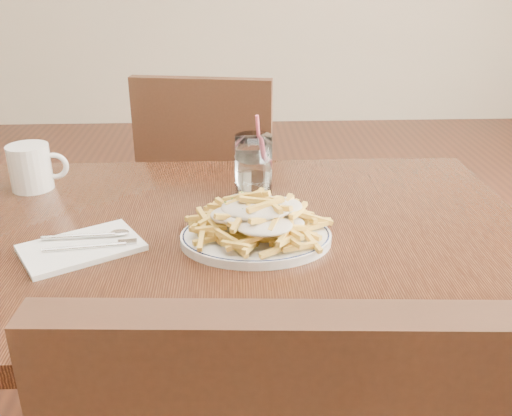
{
  "coord_description": "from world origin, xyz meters",
  "views": [
    {
      "loc": [
        0.0,
        -1.01,
        1.25
      ],
      "look_at": [
        0.05,
        -0.06,
        0.82
      ],
      "focal_mm": 40.0,
      "sensor_mm": 36.0,
      "label": 1
    }
  ],
  "objects_px": {
    "fries_plate": "(256,237)",
    "water_glass": "(254,168)",
    "table": "(232,262)",
    "coffee_mug": "(32,167)",
    "loaded_fries": "(256,214)",
    "chair_far": "(211,190)"
  },
  "relations": [
    {
      "from": "chair_far",
      "to": "coffee_mug",
      "type": "xyz_separation_m",
      "value": [
        -0.39,
        -0.53,
        0.28
      ]
    },
    {
      "from": "loaded_fries",
      "to": "water_glass",
      "type": "distance_m",
      "value": 0.24
    },
    {
      "from": "fries_plate",
      "to": "water_glass",
      "type": "height_order",
      "value": "water_glass"
    },
    {
      "from": "table",
      "to": "loaded_fries",
      "type": "xyz_separation_m",
      "value": [
        0.05,
        -0.06,
        0.14
      ]
    },
    {
      "from": "loaded_fries",
      "to": "water_glass",
      "type": "xyz_separation_m",
      "value": [
        0.01,
        0.24,
        0.0
      ]
    },
    {
      "from": "table",
      "to": "coffee_mug",
      "type": "bearing_deg",
      "value": 153.29
    },
    {
      "from": "loaded_fries",
      "to": "water_glass",
      "type": "height_order",
      "value": "water_glass"
    },
    {
      "from": "chair_far",
      "to": "fries_plate",
      "type": "bearing_deg",
      "value": -82.14
    },
    {
      "from": "loaded_fries",
      "to": "coffee_mug",
      "type": "distance_m",
      "value": 0.58
    },
    {
      "from": "chair_far",
      "to": "coffee_mug",
      "type": "distance_m",
      "value": 0.72
    },
    {
      "from": "fries_plate",
      "to": "table",
      "type": "bearing_deg",
      "value": 125.95
    },
    {
      "from": "table",
      "to": "chair_far",
      "type": "xyz_separation_m",
      "value": [
        -0.07,
        0.76,
        -0.15
      ]
    },
    {
      "from": "table",
      "to": "loaded_fries",
      "type": "relative_size",
      "value": 4.14
    },
    {
      "from": "table",
      "to": "water_glass",
      "type": "bearing_deg",
      "value": 74.08
    },
    {
      "from": "fries_plate",
      "to": "loaded_fries",
      "type": "xyz_separation_m",
      "value": [
        0.0,
        0.0,
        0.05
      ]
    },
    {
      "from": "table",
      "to": "water_glass",
      "type": "height_order",
      "value": "water_glass"
    },
    {
      "from": "table",
      "to": "fries_plate",
      "type": "relative_size",
      "value": 3.46
    },
    {
      "from": "fries_plate",
      "to": "loaded_fries",
      "type": "distance_m",
      "value": 0.05
    },
    {
      "from": "fries_plate",
      "to": "coffee_mug",
      "type": "distance_m",
      "value": 0.58
    },
    {
      "from": "loaded_fries",
      "to": "coffee_mug",
      "type": "height_order",
      "value": "coffee_mug"
    },
    {
      "from": "table",
      "to": "water_glass",
      "type": "distance_m",
      "value": 0.23
    },
    {
      "from": "water_glass",
      "to": "chair_far",
      "type": "bearing_deg",
      "value": 101.57
    }
  ]
}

